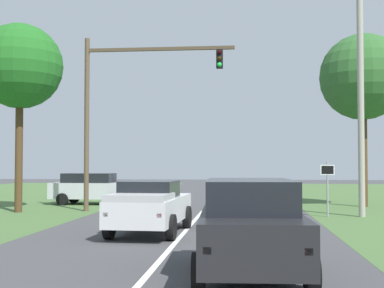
% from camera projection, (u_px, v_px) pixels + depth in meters
% --- Properties ---
extents(ground_plane, '(120.00, 120.00, 0.00)m').
position_uv_depth(ground_plane, '(180.00, 238.00, 16.76)').
color(ground_plane, '#424244').
extents(red_suv_near, '(2.43, 4.70, 1.99)m').
position_uv_depth(red_suv_near, '(250.00, 226.00, 11.15)').
color(red_suv_near, black).
rests_on(red_suv_near, ground_plane).
extents(pickup_truck_lead, '(2.37, 5.12, 1.76)m').
position_uv_depth(pickup_truck_lead, '(150.00, 206.00, 17.69)').
color(pickup_truck_lead, silver).
rests_on(pickup_truck_lead, ground_plane).
extents(traffic_light, '(7.40, 0.40, 8.52)m').
position_uv_depth(traffic_light, '(123.00, 97.00, 26.06)').
color(traffic_light, brown).
rests_on(traffic_light, ground_plane).
extents(keep_moving_sign, '(0.60, 0.09, 2.40)m').
position_uv_depth(keep_moving_sign, '(328.00, 182.00, 23.24)').
color(keep_moving_sign, gray).
rests_on(keep_moving_sign, ground_plane).
extents(oak_tree_right, '(4.68, 4.68, 9.38)m').
position_uv_depth(oak_tree_right, '(363.00, 77.00, 28.89)').
color(oak_tree_right, '#4C351E').
rests_on(oak_tree_right, ground_plane).
extents(crossing_suv_far, '(4.71, 2.22, 1.77)m').
position_uv_depth(crossing_suv_far, '(92.00, 188.00, 30.41)').
color(crossing_suv_far, silver).
rests_on(crossing_suv_far, ground_plane).
extents(utility_pole_right, '(0.28, 0.28, 9.82)m').
position_uv_depth(utility_pole_right, '(361.00, 105.00, 23.42)').
color(utility_pole_right, '#9E998E').
rests_on(utility_pole_right, ground_plane).
extents(extra_tree_1, '(4.11, 4.11, 9.09)m').
position_uv_depth(extra_tree_1, '(20.00, 67.00, 25.68)').
color(extra_tree_1, '#4C351E').
rests_on(extra_tree_1, ground_plane).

